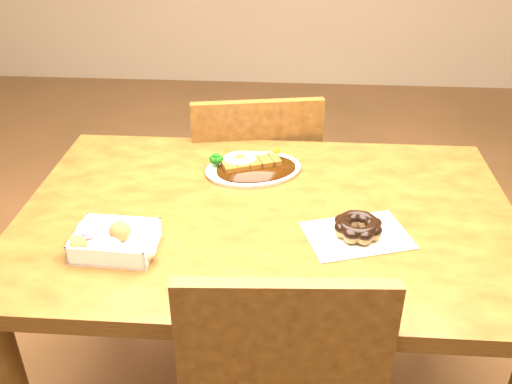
# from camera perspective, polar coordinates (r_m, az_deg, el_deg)

# --- Properties ---
(table) EXTENTS (1.20, 0.80, 0.75)m
(table) POSITION_cam_1_polar(r_m,az_deg,el_deg) (1.44, 1.11, -5.26)
(table) COLOR #4C290F
(table) RESTS_ON ground
(chair_far) EXTENTS (0.49, 0.49, 0.87)m
(chair_far) POSITION_cam_1_polar(r_m,az_deg,el_deg) (1.99, -0.24, -0.16)
(chair_far) COLOR #4C290F
(chair_far) RESTS_ON ground
(katsu_curry_plate) EXTENTS (0.30, 0.25, 0.05)m
(katsu_curry_plate) POSITION_cam_1_polar(r_m,az_deg,el_deg) (1.55, -0.44, 2.54)
(katsu_curry_plate) COLOR white
(katsu_curry_plate) RESTS_ON table
(donut_box) EXTENTS (0.20, 0.14, 0.05)m
(donut_box) POSITION_cam_1_polar(r_m,az_deg,el_deg) (1.28, -14.12, -4.77)
(donut_box) COLOR white
(donut_box) RESTS_ON table
(pon_de_ring) EXTENTS (0.26, 0.22, 0.04)m
(pon_de_ring) POSITION_cam_1_polar(r_m,az_deg,el_deg) (1.30, 10.15, -3.52)
(pon_de_ring) COLOR silver
(pon_de_ring) RESTS_ON table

